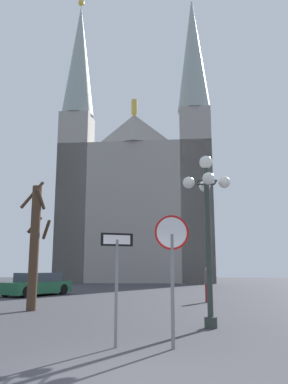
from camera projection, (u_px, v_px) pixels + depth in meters
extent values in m
plane|color=#38383D|center=(123.00, 382.00, 5.76)|extent=(120.00, 120.00, 0.00)
cube|color=gray|center=(139.00, 217.00, 48.51)|extent=(18.04, 13.84, 15.56)
pyramid|color=gray|center=(134.00, 129.00, 44.96)|extent=(6.18, 2.31, 3.50)
cylinder|color=gold|center=(134.00, 107.00, 45.46)|extent=(0.70, 0.70, 1.80)
cube|color=gray|center=(75.00, 196.00, 44.93)|extent=(3.66, 3.66, 19.44)
cone|color=gray|center=(79.00, 59.00, 48.18)|extent=(3.84, 3.84, 14.90)
sphere|color=gold|center=(81.00, 3.00, 49.67)|extent=(0.80, 0.80, 0.80)
cube|color=gray|center=(196.00, 194.00, 43.57)|extent=(3.66, 3.66, 19.44)
cone|color=gray|center=(193.00, 53.00, 46.83)|extent=(3.84, 3.84, 14.90)
cylinder|color=slate|center=(173.00, 290.00, 8.28)|extent=(0.08, 0.08, 2.37)
cylinder|color=red|center=(172.00, 232.00, 8.51)|extent=(0.75, 0.18, 0.76)
cylinder|color=white|center=(172.00, 232.00, 8.49)|extent=(0.65, 0.13, 0.67)
cylinder|color=slate|center=(116.00, 292.00, 8.41)|extent=(0.07, 0.07, 2.26)
cube|color=black|center=(117.00, 240.00, 8.62)|extent=(0.68, 0.34, 0.29)
cube|color=white|center=(117.00, 240.00, 8.61)|extent=(0.57, 0.27, 0.20)
cylinder|color=#2D3833|center=(208.00, 245.00, 11.26)|extent=(0.16, 0.16, 4.57)
cylinder|color=#2D3833|center=(211.00, 323.00, 10.86)|extent=(0.36, 0.36, 0.30)
sphere|color=white|center=(206.00, 162.00, 11.73)|extent=(0.39, 0.39, 0.39)
sphere|color=white|center=(224.00, 182.00, 11.59)|extent=(0.35, 0.35, 0.35)
cylinder|color=#2D3833|center=(215.00, 182.00, 11.60)|extent=(0.05, 0.53, 0.05)
sphere|color=white|center=(205.00, 186.00, 12.13)|extent=(0.35, 0.35, 0.35)
cylinder|color=#2D3833|center=(206.00, 184.00, 11.88)|extent=(0.53, 0.05, 0.05)
sphere|color=white|center=(189.00, 183.00, 11.64)|extent=(0.35, 0.35, 0.35)
cylinder|color=#2D3833|center=(198.00, 183.00, 11.63)|extent=(0.05, 0.53, 0.05)
sphere|color=white|center=(209.00, 178.00, 11.10)|extent=(0.35, 0.35, 0.35)
cylinder|color=#2D3833|center=(207.00, 181.00, 11.36)|extent=(0.53, 0.05, 0.05)
cylinder|color=#473323|center=(34.00, 247.00, 15.62)|extent=(0.38, 0.38, 4.95)
cylinder|color=#473323|center=(35.00, 225.00, 16.01)|extent=(0.59, 0.38, 0.72)
cylinder|color=#473323|center=(46.00, 230.00, 15.94)|extent=(0.59, 0.91, 0.73)
cylinder|color=#473323|center=(32.00, 195.00, 16.36)|extent=(0.82, 0.78, 1.26)
cylinder|color=#473323|center=(41.00, 199.00, 15.88)|extent=(0.34, 0.56, 0.81)
cube|color=#1E5B38|center=(36.00, 287.00, 23.36)|extent=(3.71, 4.74, 0.66)
cube|color=#333D47|center=(39.00, 277.00, 23.66)|extent=(2.63, 2.95, 0.52)
cylinder|color=black|center=(26.00, 292.00, 21.65)|extent=(0.50, 0.67, 0.64)
cylinder|color=black|center=(6.00, 291.00, 22.50)|extent=(0.50, 0.67, 0.64)
cylinder|color=black|center=(63.00, 289.00, 24.16)|extent=(0.50, 0.67, 0.64)
cylinder|color=black|center=(44.00, 289.00, 25.00)|extent=(0.50, 0.67, 0.64)
cylinder|color=maroon|center=(206.00, 293.00, 18.98)|extent=(0.12, 0.12, 0.84)
cylinder|color=maroon|center=(210.00, 293.00, 18.96)|extent=(0.12, 0.12, 0.84)
cylinder|color=#594C47|center=(208.00, 278.00, 19.11)|extent=(0.32, 0.32, 0.63)
sphere|color=tan|center=(207.00, 269.00, 19.19)|extent=(0.23, 0.23, 0.23)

